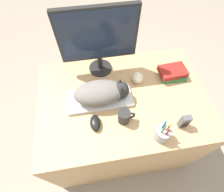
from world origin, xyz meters
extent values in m
plane|color=gray|center=(0.00, 0.00, 0.00)|extent=(12.00, 12.00, 0.00)
cube|color=tan|center=(0.00, 0.38, 0.37)|extent=(1.12, 0.77, 0.73)
cube|color=silver|center=(-0.15, 0.39, 0.74)|extent=(0.42, 0.17, 0.02)
ellipsoid|color=#66605B|center=(-0.15, 0.39, 0.82)|extent=(0.31, 0.18, 0.12)
sphere|color=#262626|center=(-0.02, 0.39, 0.81)|extent=(0.11, 0.11, 0.11)
cone|color=#262626|center=(-0.02, 0.36, 0.86)|extent=(0.04, 0.04, 0.04)
cone|color=#262626|center=(-0.02, 0.42, 0.86)|extent=(0.04, 0.04, 0.04)
cylinder|color=black|center=(-0.12, 0.66, 0.74)|extent=(0.16, 0.16, 0.02)
cylinder|color=black|center=(-0.12, 0.66, 0.81)|extent=(0.04, 0.04, 0.12)
cube|color=black|center=(-0.12, 0.66, 1.03)|extent=(0.49, 0.03, 0.36)
cube|color=#192338|center=(-0.12, 0.65, 1.03)|extent=(0.46, 0.01, 0.33)
ellipsoid|color=black|center=(-0.20, 0.22, 0.75)|extent=(0.06, 0.11, 0.04)
cylinder|color=black|center=(-0.03, 0.22, 0.78)|extent=(0.07, 0.07, 0.10)
torus|color=black|center=(0.01, 0.22, 0.78)|extent=(0.07, 0.01, 0.07)
cylinder|color=#939399|center=(0.16, 0.09, 0.78)|extent=(0.09, 0.09, 0.09)
cylinder|color=orange|center=(0.18, 0.09, 0.82)|extent=(0.01, 0.01, 0.11)
cylinder|color=#1E47B2|center=(0.15, 0.10, 0.83)|extent=(0.01, 0.01, 0.13)
cylinder|color=#338C38|center=(0.14, 0.08, 0.84)|extent=(0.01, 0.01, 0.15)
cylinder|color=#B21E1E|center=(0.17, 0.07, 0.82)|extent=(0.01, 0.01, 0.11)
sphere|color=beige|center=(0.12, 0.50, 0.77)|extent=(0.08, 0.08, 0.08)
cube|color=#4C4C51|center=(0.31, 0.13, 0.79)|extent=(0.05, 0.03, 0.11)
cube|color=black|center=(0.31, 0.12, 0.77)|extent=(0.04, 0.00, 0.05)
cube|color=#2D6B38|center=(0.38, 0.51, 0.75)|extent=(0.18, 0.15, 0.03)
cube|color=maroon|center=(0.38, 0.51, 0.78)|extent=(0.19, 0.14, 0.03)
camera|label=1|loc=(-0.17, -0.21, 1.70)|focal=28.00mm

